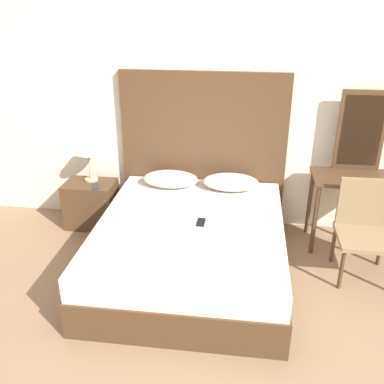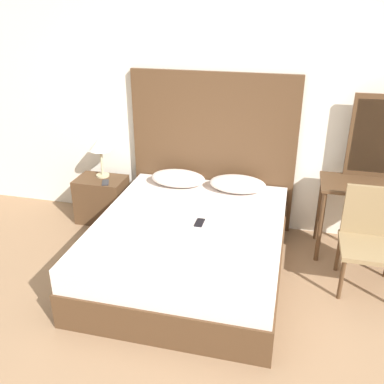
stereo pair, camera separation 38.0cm
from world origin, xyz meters
The scene contains 12 objects.
wall_back centered at (0.00, 2.41, 1.35)m, with size 10.00×0.06×2.70m.
bed centered at (-0.09, 1.32, 0.26)m, with size 1.68×1.98×0.53m.
headboard centered at (-0.09, 2.34, 0.84)m, with size 1.76×0.05×1.69m.
pillow_left centered at (-0.41, 2.09, 0.61)m, with size 0.58×0.35×0.16m.
pillow_right centered at (0.22, 2.09, 0.61)m, with size 0.58×0.35×0.16m.
phone_on_bed centered at (0.00, 1.32, 0.54)m, with size 0.07×0.15×0.01m.
nightstand centered at (-1.31, 2.08, 0.26)m, with size 0.54×0.38×0.51m.
table_lamp centered at (-1.32, 2.16, 0.88)m, with size 0.25×0.25×0.45m.
phone_on_nightstand centered at (-1.21, 1.99, 0.52)m, with size 0.12×0.17×0.01m.
vanity_desk centered at (1.47, 2.02, 0.62)m, with size 0.89×0.50×0.76m.
vanity_mirror centered at (1.47, 2.24, 1.16)m, with size 0.46×0.03×0.80m.
chair centered at (1.47, 1.56, 0.49)m, with size 0.50×0.49×0.89m.
Camera 1 is at (0.36, -2.00, 2.37)m, focal length 40.00 mm.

